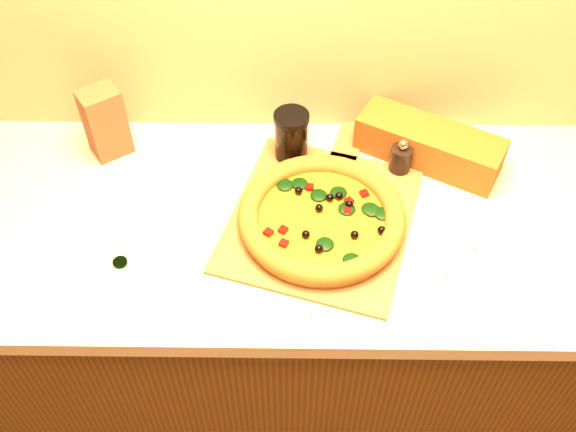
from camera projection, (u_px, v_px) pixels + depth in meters
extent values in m
cube|color=#4E2B10|center=(312.00, 325.00, 1.83)|extent=(2.80, 0.65, 0.86)
cube|color=beige|center=(318.00, 223.00, 1.49)|extent=(2.84, 0.68, 0.04)
cube|color=brown|center=(321.00, 219.00, 1.46)|extent=(0.51, 0.54, 0.01)
cube|color=brown|center=(350.00, 138.00, 1.64)|extent=(0.11, 0.19, 0.01)
cylinder|color=gold|center=(321.00, 222.00, 1.44)|extent=(0.35, 0.35, 0.02)
cylinder|color=gold|center=(321.00, 218.00, 1.43)|extent=(0.30, 0.30, 0.01)
torus|color=brown|center=(322.00, 216.00, 1.42)|extent=(0.37, 0.37, 0.05)
ellipsoid|color=black|center=(346.00, 204.00, 1.44)|extent=(0.04, 0.04, 0.01)
sphere|color=black|center=(302.00, 221.00, 1.40)|extent=(0.02, 0.02, 0.02)
cube|color=#8E0705|center=(332.00, 234.00, 1.39)|extent=(0.02, 0.02, 0.01)
cylinder|color=black|center=(120.00, 262.00, 1.38)|extent=(0.03, 0.03, 0.01)
cylinder|color=black|center=(401.00, 160.00, 1.54)|extent=(0.05, 0.05, 0.07)
sphere|color=silver|center=(403.00, 145.00, 1.50)|extent=(0.02, 0.02, 0.02)
cube|color=brown|center=(429.00, 145.00, 1.56)|extent=(0.36, 0.27, 0.10)
cube|color=brown|center=(105.00, 123.00, 1.55)|extent=(0.12, 0.11, 0.18)
cylinder|color=black|center=(291.00, 139.00, 1.56)|extent=(0.08, 0.08, 0.12)
cylinder|color=black|center=(291.00, 117.00, 1.50)|extent=(0.09, 0.09, 0.02)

